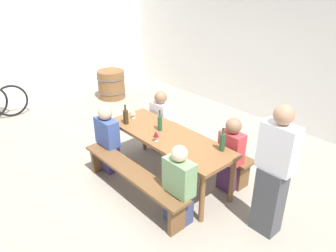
{
  "coord_description": "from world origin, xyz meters",
  "views": [
    {
      "loc": [
        3.01,
        -2.69,
        2.87
      ],
      "look_at": [
        0.0,
        0.0,
        0.9
      ],
      "focal_mm": 34.08,
      "sensor_mm": 36.0,
      "label": 1
    }
  ],
  "objects_px": {
    "wine_bottle_1": "(126,117)",
    "seated_guest_far_1": "(231,156)",
    "standing_host": "(273,174)",
    "wine_bottle_2": "(222,142)",
    "wine_glass_1": "(133,112)",
    "bench_far": "(198,145)",
    "tasting_table": "(168,141)",
    "seated_guest_near_1": "(179,188)",
    "seated_guest_near_0": "(108,141)",
    "wine_barrel": "(111,84)",
    "bench_near": "(132,176)",
    "wine_bottle_0": "(160,123)",
    "wine_glass_0": "(156,134)",
    "seated_guest_far_0": "(161,123)"
  },
  "relations": [
    {
      "from": "wine_bottle_1",
      "to": "seated_guest_far_1",
      "type": "height_order",
      "value": "seated_guest_far_1"
    },
    {
      "from": "seated_guest_far_1",
      "to": "standing_host",
      "type": "relative_size",
      "value": 0.68
    },
    {
      "from": "wine_bottle_2",
      "to": "wine_glass_1",
      "type": "distance_m",
      "value": 1.62
    },
    {
      "from": "bench_far",
      "to": "wine_glass_1",
      "type": "xyz_separation_m",
      "value": [
        -0.82,
        -0.67,
        0.5
      ]
    },
    {
      "from": "tasting_table",
      "to": "seated_guest_near_1",
      "type": "distance_m",
      "value": 0.93
    },
    {
      "from": "seated_guest_near_0",
      "to": "wine_barrel",
      "type": "bearing_deg",
      "value": 56.56
    },
    {
      "from": "bench_near",
      "to": "seated_guest_near_1",
      "type": "xyz_separation_m",
      "value": [
        0.76,
        0.15,
        0.16
      ]
    },
    {
      "from": "tasting_table",
      "to": "wine_bottle_1",
      "type": "xyz_separation_m",
      "value": [
        -0.72,
        -0.22,
        0.2
      ]
    },
    {
      "from": "wine_bottle_0",
      "to": "wine_glass_1",
      "type": "relative_size",
      "value": 2.17
    },
    {
      "from": "bench_near",
      "to": "standing_host",
      "type": "bearing_deg",
      "value": 28.21
    },
    {
      "from": "wine_glass_1",
      "to": "seated_guest_far_1",
      "type": "bearing_deg",
      "value": 18.27
    },
    {
      "from": "bench_near",
      "to": "wine_bottle_0",
      "type": "bearing_deg",
      "value": 106.57
    },
    {
      "from": "wine_glass_0",
      "to": "seated_guest_far_1",
      "type": "distance_m",
      "value": 1.09
    },
    {
      "from": "wine_glass_1",
      "to": "wine_barrel",
      "type": "distance_m",
      "value": 3.07
    },
    {
      "from": "seated_guest_far_1",
      "to": "standing_host",
      "type": "bearing_deg",
      "value": 68.95
    },
    {
      "from": "wine_glass_1",
      "to": "bench_near",
      "type": "bearing_deg",
      "value": -38.39
    },
    {
      "from": "seated_guest_near_0",
      "to": "tasting_table",
      "type": "bearing_deg",
      "value": -58.55
    },
    {
      "from": "standing_host",
      "to": "seated_guest_far_0",
      "type": "bearing_deg",
      "value": -7.8
    },
    {
      "from": "wine_bottle_2",
      "to": "seated_guest_near_1",
      "type": "distance_m",
      "value": 0.84
    },
    {
      "from": "seated_guest_near_0",
      "to": "wine_barrel",
      "type": "relative_size",
      "value": 1.57
    },
    {
      "from": "wine_bottle_0",
      "to": "wine_bottle_1",
      "type": "bearing_deg",
      "value": -155.29
    },
    {
      "from": "seated_guest_far_0",
      "to": "wine_barrel",
      "type": "distance_m",
      "value": 2.91
    },
    {
      "from": "wine_barrel",
      "to": "bench_far",
      "type": "bearing_deg",
      "value": -10.1
    },
    {
      "from": "wine_bottle_2",
      "to": "seated_guest_near_0",
      "type": "height_order",
      "value": "seated_guest_near_0"
    },
    {
      "from": "bench_near",
      "to": "wine_glass_1",
      "type": "distance_m",
      "value": 1.15
    },
    {
      "from": "tasting_table",
      "to": "seated_guest_far_0",
      "type": "distance_m",
      "value": 0.91
    },
    {
      "from": "wine_bottle_0",
      "to": "wine_glass_1",
      "type": "distance_m",
      "value": 0.62
    },
    {
      "from": "standing_host",
      "to": "seated_guest_near_0",
      "type": "bearing_deg",
      "value": 16.13
    },
    {
      "from": "standing_host",
      "to": "wine_barrel",
      "type": "xyz_separation_m",
      "value": [
        -5.12,
        1.1,
        -0.46
      ]
    },
    {
      "from": "seated_guest_far_1",
      "to": "tasting_table",
      "type": "bearing_deg",
      "value": -55.89
    },
    {
      "from": "wine_bottle_0",
      "to": "wine_glass_0",
      "type": "xyz_separation_m",
      "value": [
        0.21,
        -0.25,
        -0.01
      ]
    },
    {
      "from": "wine_bottle_0",
      "to": "wine_glass_0",
      "type": "relative_size",
      "value": 2.12
    },
    {
      "from": "bench_far",
      "to": "wine_barrel",
      "type": "distance_m",
      "value": 3.6
    },
    {
      "from": "wine_glass_1",
      "to": "wine_barrel",
      "type": "bearing_deg",
      "value": 154.57
    },
    {
      "from": "wine_bottle_2",
      "to": "seated_guest_far_1",
      "type": "height_order",
      "value": "seated_guest_far_1"
    },
    {
      "from": "tasting_table",
      "to": "wine_glass_1",
      "type": "bearing_deg",
      "value": -179.3
    },
    {
      "from": "wine_glass_0",
      "to": "tasting_table",
      "type": "bearing_deg",
      "value": 93.23
    },
    {
      "from": "wine_bottle_1",
      "to": "seated_guest_near_1",
      "type": "distance_m",
      "value": 1.56
    },
    {
      "from": "wine_bottle_0",
      "to": "seated_guest_far_0",
      "type": "height_order",
      "value": "seated_guest_far_0"
    },
    {
      "from": "bench_near",
      "to": "wine_bottle_0",
      "type": "height_order",
      "value": "wine_bottle_0"
    },
    {
      "from": "tasting_table",
      "to": "wine_bottle_2",
      "type": "relative_size",
      "value": 6.45
    },
    {
      "from": "seated_guest_near_1",
      "to": "wine_bottle_0",
      "type": "bearing_deg",
      "value": 61.34
    },
    {
      "from": "seated_guest_far_0",
      "to": "seated_guest_far_1",
      "type": "bearing_deg",
      "value": 90.0
    },
    {
      "from": "wine_bottle_2",
      "to": "wine_glass_0",
      "type": "distance_m",
      "value": 0.91
    },
    {
      "from": "tasting_table",
      "to": "seated_guest_far_1",
      "type": "distance_m",
      "value": 0.91
    },
    {
      "from": "standing_host",
      "to": "wine_bottle_1",
      "type": "bearing_deg",
      "value": 10.05
    },
    {
      "from": "wine_glass_0",
      "to": "bench_far",
      "type": "bearing_deg",
      "value": 90.85
    },
    {
      "from": "wine_bottle_0",
      "to": "wine_bottle_2",
      "type": "distance_m",
      "value": 1.01
    },
    {
      "from": "seated_guest_near_0",
      "to": "seated_guest_far_0",
      "type": "distance_m",
      "value": 1.02
    },
    {
      "from": "seated_guest_near_1",
      "to": "seated_guest_far_1",
      "type": "height_order",
      "value": "seated_guest_far_1"
    }
  ]
}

